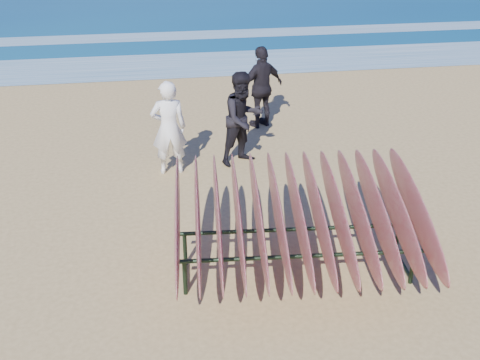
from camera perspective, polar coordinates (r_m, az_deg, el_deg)
The scene contains 7 objects.
ground at distance 8.34m, azimuth 0.84°, elevation -8.31°, with size 120.00×120.00×0.00m, color tan.
foam_near at distance 17.43m, azimuth -4.66°, elevation 10.86°, with size 160.00×160.00×0.00m, color white.
foam_far at distance 20.81m, azimuth -5.44°, elevation 13.48°, with size 160.00×160.00×0.00m, color white.
surfboard_rack at distance 7.77m, azimuth 5.54°, elevation -3.37°, with size 3.35×2.87×1.48m.
person_white at distance 10.65m, azimuth -6.77°, elevation 4.92°, with size 0.62×0.41×1.71m, color white.
person_dark_a at distance 10.96m, azimuth 0.29°, elevation 5.86°, with size 0.84×0.66×1.74m, color black.
person_dark_b at distance 12.69m, azimuth 2.09°, elevation 8.79°, with size 1.01×0.42×1.72m, color black.
Camera 1 is at (-1.15, -6.71, 4.82)m, focal length 45.00 mm.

